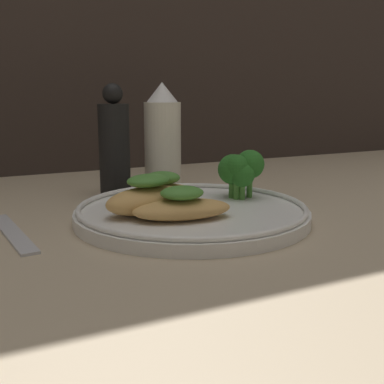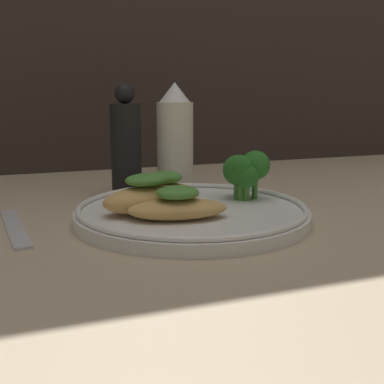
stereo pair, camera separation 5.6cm
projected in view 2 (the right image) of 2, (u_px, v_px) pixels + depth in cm
name	position (u px, v px, depth cm)	size (l,w,h in cm)	color
ground_plane	(192.00, 224.00, 56.72)	(180.00, 180.00, 1.00)	tan
plate	(192.00, 212.00, 56.42)	(27.38, 27.38, 2.00)	white
grilled_meat_front	(178.00, 206.00, 51.53)	(11.48, 6.72, 3.63)	tan
grilled_meat_middle	(147.00, 197.00, 54.12)	(11.33, 7.40, 4.49)	tan
grilled_meat_back	(165.00, 191.00, 58.87)	(10.10, 8.93, 4.01)	tan
broccoli_bunch	(245.00, 170.00, 60.84)	(5.87, 5.64, 6.20)	#4C8E38
sauce_bottle	(175.00, 139.00, 72.99)	(5.53, 5.53, 16.28)	silver
pepper_grinder	(126.00, 145.00, 70.53)	(4.46, 4.46, 16.07)	black
fork	(15.00, 226.00, 52.94)	(3.37, 16.38, 0.60)	silver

